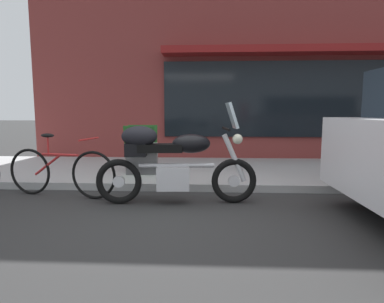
% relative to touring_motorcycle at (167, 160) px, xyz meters
% --- Properties ---
extents(ground_plane, '(80.00, 80.00, 0.00)m').
position_rel_touring_motorcycle_xyz_m(ground_plane, '(0.19, -0.63, -0.60)').
color(ground_plane, '#2D2D2D').
extents(touring_motorcycle, '(2.21, 0.62, 1.39)m').
position_rel_touring_motorcycle_xyz_m(touring_motorcycle, '(0.00, 0.00, 0.00)').
color(touring_motorcycle, black).
rests_on(touring_motorcycle, ground_plane).
extents(parked_bicycle, '(1.77, 0.53, 0.94)m').
position_rel_touring_motorcycle_xyz_m(parked_bicycle, '(-1.63, 0.24, -0.22)').
color(parked_bicycle, black).
rests_on(parked_bicycle, ground_plane).
extents(sandwich_board_sign, '(0.55, 0.41, 0.89)m').
position_rel_touring_motorcycle_xyz_m(sandwich_board_sign, '(-0.67, 1.48, -0.03)').
color(sandwich_board_sign, '#1E511E').
rests_on(sandwich_board_sign, sidewalk_curb).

